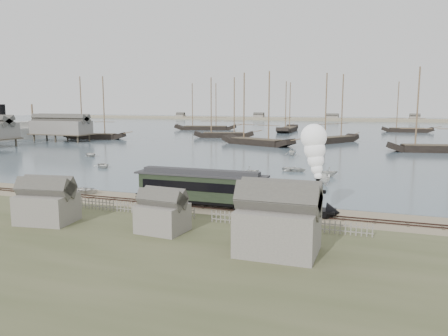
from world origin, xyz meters
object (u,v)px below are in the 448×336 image
(beached_dinghy, at_px, (84,190))
(steamship, at_px, (2,123))
(passenger_coach, at_px, (200,186))
(locomotive, at_px, (311,176))

(beached_dinghy, relative_size, steamship, 0.08)
(passenger_coach, distance_m, steamship, 108.22)
(passenger_coach, xyz_separation_m, steamship, (-90.50, 59.25, 3.30))
(passenger_coach, relative_size, steamship, 0.30)
(locomotive, height_order, beached_dinghy, locomotive)
(beached_dinghy, xyz_separation_m, steamship, (-73.44, 57.49, 5.18))
(beached_dinghy, bearing_deg, steamship, 44.43)
(beached_dinghy, distance_m, steamship, 93.41)
(steamship, bearing_deg, beached_dinghy, -117.00)
(locomotive, distance_m, steamship, 118.53)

